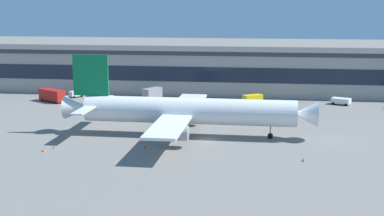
% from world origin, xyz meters
% --- Properties ---
extents(ground_plane, '(600.00, 600.00, 0.00)m').
position_xyz_m(ground_plane, '(0.00, 0.00, 0.00)').
color(ground_plane, slate).
extents(terminal_building, '(191.40, 18.51, 13.02)m').
position_xyz_m(terminal_building, '(0.00, 57.77, 6.53)').
color(terminal_building, '#9E9993').
rests_on(terminal_building, ground_plane).
extents(airliner, '(51.75, 44.02, 16.31)m').
position_xyz_m(airliner, '(-4.72, 2.82, 5.18)').
color(airliner, white).
rests_on(airliner, ground_plane).
extents(stair_truck, '(4.93, 6.42, 3.55)m').
position_xyz_m(stair_truck, '(-19.35, 40.94, 1.98)').
color(stair_truck, gray).
rests_on(stair_truck, ground_plane).
extents(pushback_tractor, '(5.44, 4.35, 1.75)m').
position_xyz_m(pushback_tractor, '(31.18, 42.16, 1.05)').
color(pushback_tractor, white).
rests_on(pushback_tractor, ground_plane).
extents(fuel_truck, '(8.61, 6.83, 3.35)m').
position_xyz_m(fuel_truck, '(-46.04, 36.01, 1.88)').
color(fuel_truck, red).
rests_on(fuel_truck, ground_plane).
extents(baggage_tug, '(3.81, 4.06, 1.85)m').
position_xyz_m(baggage_tug, '(-42.11, 43.68, 1.09)').
color(baggage_tug, white).
rests_on(baggage_tug, ground_plane).
extents(crew_van, '(5.53, 4.77, 2.55)m').
position_xyz_m(crew_van, '(7.96, 39.49, 1.46)').
color(crew_van, yellow).
rests_on(crew_van, ground_plane).
extents(traffic_cone_0, '(0.55, 0.55, 0.69)m').
position_xyz_m(traffic_cone_0, '(-28.55, -12.75, 0.35)').
color(traffic_cone_0, '#F2590C').
rests_on(traffic_cone_0, ground_plane).
extents(traffic_cone_1, '(0.56, 0.56, 0.70)m').
position_xyz_m(traffic_cone_1, '(-10.85, -7.40, 0.35)').
color(traffic_cone_1, '#F2590C').
rests_on(traffic_cone_1, ground_plane).
extents(traffic_cone_2, '(0.55, 0.55, 0.69)m').
position_xyz_m(traffic_cone_2, '(18.07, -12.80, 0.35)').
color(traffic_cone_2, '#F2590C').
rests_on(traffic_cone_2, ground_plane).
extents(traffic_cone_3, '(0.47, 0.47, 0.59)m').
position_xyz_m(traffic_cone_3, '(-27.51, -10.27, 0.29)').
color(traffic_cone_3, '#F2590C').
rests_on(traffic_cone_3, ground_plane).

